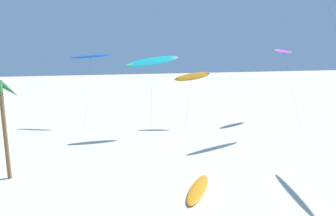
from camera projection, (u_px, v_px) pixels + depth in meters
palm_tree_2 at (2, 102)px, 27.22m from camera, size 3.11×3.38×9.38m
flying_kite_0 at (283, 51)px, 50.08m from camera, size 5.78×7.10×12.41m
flying_kite_2 at (152, 61)px, 40.87m from camera, size 7.64×6.78×11.66m
flying_kite_3 at (91, 56)px, 47.39m from camera, size 6.32×7.14×11.71m
flying_kite_5 at (192, 77)px, 46.70m from camera, size 5.64×5.05×9.01m
grounded_kite_3 at (198, 189)px, 26.04m from camera, size 4.35×5.83×0.34m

